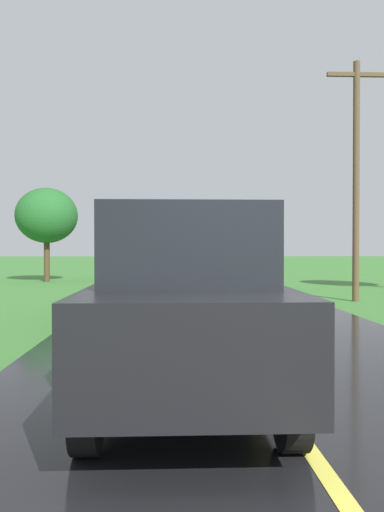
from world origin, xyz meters
TOP-DOWN VIEW (x-y plane):
  - ground_plane at (0.00, 0.00)m, footprint 200.00×200.00m
  - road_surface at (0.00, 0.00)m, footprint 6.40×120.00m
  - centre_line at (0.00, 0.00)m, footprint 0.14×108.00m
  - banana_truck_near at (-0.97, 9.75)m, footprint 2.38×5.82m
  - banana_truck_far at (-0.72, 24.96)m, footprint 2.38×5.81m
  - utility_pole_roadside at (4.59, 11.93)m, footprint 1.82×0.20m
  - roadside_tree_near_left at (-7.08, 21.51)m, footprint 2.96×2.96m
  - following_car at (-0.91, 1.64)m, footprint 1.74×4.10m

SIDE VIEW (x-z plane):
  - ground_plane at x=0.00m, z-range 0.00..0.00m
  - road_surface at x=0.00m, z-range 0.00..0.08m
  - centre_line at x=0.00m, z-range 0.08..0.09m
  - following_car at x=-0.91m, z-range 0.11..2.03m
  - banana_truck_near at x=-0.97m, z-range 0.07..2.87m
  - banana_truck_far at x=-0.72m, z-range 0.07..2.87m
  - roadside_tree_near_left at x=-7.08m, z-range 0.93..5.47m
  - utility_pole_roadside at x=4.59m, z-range 0.27..7.58m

